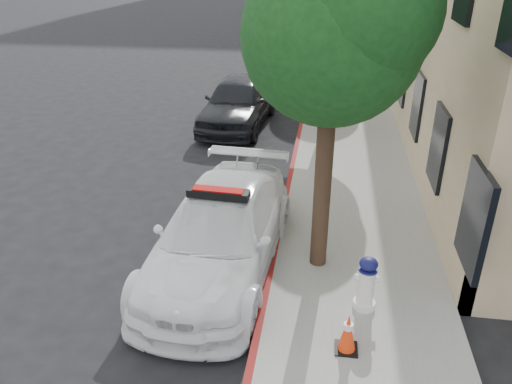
{
  "coord_description": "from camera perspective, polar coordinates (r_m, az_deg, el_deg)",
  "views": [
    {
      "loc": [
        2.9,
        -9.86,
        5.43
      ],
      "look_at": [
        1.58,
        -0.96,
        1.0
      ],
      "focal_mm": 35.0,
      "sensor_mm": 36.0,
      "label": 1
    }
  ],
  "objects": [
    {
      "name": "traffic_cone",
      "position": [
        7.54,
        10.44,
        -15.54
      ],
      "size": [
        0.33,
        0.33,
        0.63
      ],
      "rotation": [
        0.0,
        0.0,
        0.01
      ],
      "color": "black",
      "rests_on": "sidewalk"
    },
    {
      "name": "fire_hydrant",
      "position": [
        8.27,
        12.5,
        -10.21
      ],
      "size": [
        0.39,
        0.36,
        0.94
      ],
      "rotation": [
        0.0,
        0.0,
        -0.02
      ],
      "color": "white",
      "rests_on": "sidewalk"
    },
    {
      "name": "tree_near",
      "position": [
        7.93,
        8.97,
        17.5
      ],
      "size": [
        2.92,
        2.82,
        5.62
      ],
      "color": "black",
      "rests_on": "sidewalk"
    },
    {
      "name": "parked_car_mid",
      "position": [
        16.84,
        -2.0,
        10.31
      ],
      "size": [
        2.25,
        4.95,
        1.65
      ],
      "primitive_type": "imported",
      "rotation": [
        0.0,
        0.0,
        -0.06
      ],
      "color": "black",
      "rests_on": "ground"
    },
    {
      "name": "sidewalk",
      "position": [
        20.58,
        10.27,
        10.72
      ],
      "size": [
        3.2,
        50.0,
        0.15
      ],
      "primitive_type": "cube",
      "color": "gray",
      "rests_on": "ground"
    },
    {
      "name": "parked_car_far",
      "position": [
        28.61,
        1.83,
        16.58
      ],
      "size": [
        1.72,
        4.04,
        1.29
      ],
      "primitive_type": "imported",
      "rotation": [
        0.0,
        0.0,
        -0.09
      ],
      "color": "#141833",
      "rests_on": "ground"
    },
    {
      "name": "curb_strip",
      "position": [
        20.59,
        5.91,
        11.0
      ],
      "size": [
        0.12,
        50.0,
        0.15
      ],
      "primitive_type": "cube",
      "color": "maroon",
      "rests_on": "ground"
    },
    {
      "name": "ground",
      "position": [
        11.63,
        -7.03,
        -1.86
      ],
      "size": [
        120.0,
        120.0,
        0.0
      ],
      "primitive_type": "plane",
      "color": "black",
      "rests_on": "ground"
    },
    {
      "name": "police_car",
      "position": [
        9.15,
        -4.15,
        -4.67
      ],
      "size": [
        2.39,
        5.25,
        1.64
      ],
      "rotation": [
        0.0,
        0.0,
        -0.06
      ],
      "color": "white",
      "rests_on": "ground"
    }
  ]
}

